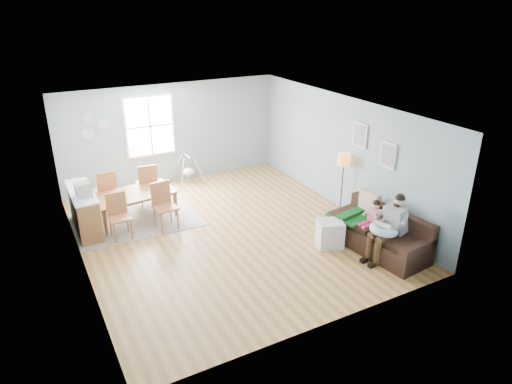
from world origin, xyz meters
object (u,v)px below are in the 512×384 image
floor_lamp (344,165)px  baby_swing (188,171)px  toddler (372,216)px  sofa (380,236)px  storage_cube (329,234)px  chair_sw (118,213)px  dining_table (135,206)px  monitor (83,189)px  chair_ne (148,181)px  father (390,225)px  chair_se (163,202)px  chair_nw (107,189)px  counter (84,210)px

floor_lamp → baby_swing: floor_lamp is taller
toddler → sofa: bearing=-61.8°
storage_cube → chair_sw: 4.44m
dining_table → monitor: bearing=-171.8°
toddler → baby_swing: bearing=112.2°
chair_ne → baby_swing: chair_ne is taller
father → monitor: father is taller
father → toddler: (-0.00, 0.49, -0.01)m
father → chair_se: size_ratio=1.26×
storage_cube → chair_se: bearing=138.0°
storage_cube → chair_nw: 5.28m
sofa → father: 0.52m
chair_nw → dining_table: bearing=-55.2°
toddler → chair_sw: toddler is taller
chair_sw → baby_swing: chair_sw is taller
toddler → counter: bearing=144.7°
chair_se → chair_sw: bearing=179.3°
sofa → father: (-0.10, -0.31, 0.41)m
dining_table → counter: 1.11m
chair_nw → chair_ne: 0.97m
chair_se → chair_nw: 1.65m
sofa → baby_swing: bearing=112.5°
counter → monitor: size_ratio=4.94×
chair_nw → counter: chair_nw is taller
storage_cube → counter: 5.31m
toddler → floor_lamp: floor_lamp is taller
chair_ne → father: bearing=-53.9°
sofa → chair_se: size_ratio=2.06×
floor_lamp → chair_nw: (-4.87, 2.60, -0.59)m
father → counter: (-5.00, 4.03, -0.24)m
storage_cube → dining_table: size_ratio=0.34×
floor_lamp → baby_swing: (-2.55, 3.43, -0.84)m
chair_sw → chair_ne: 1.67m
floor_lamp → counter: size_ratio=0.88×
chair_sw → toddler: bearing=-32.9°
sofa → chair_ne: 5.61m
chair_sw → counter: bearing=130.7°
toddler → floor_lamp: 1.75m
counter → baby_swing: (2.95, 1.49, -0.10)m
chair_sw → monitor: bearing=147.1°
father → storage_cube: 1.23m
chair_se → chair_nw: bearing=124.7°
toddler → chair_ne: size_ratio=0.75×
sofa → dining_table: size_ratio=1.17×
storage_cube → chair_ne: (-2.68, 3.78, 0.34)m
chair_sw → counter: 0.91m
sofa → baby_swing: size_ratio=2.63×
monitor → sofa: bearing=-33.8°
father → monitor: bearing=143.3°
baby_swing → chair_ne: bearing=-147.8°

